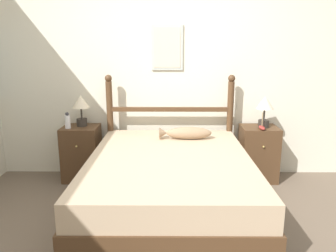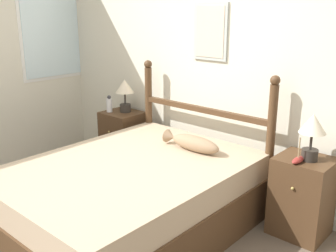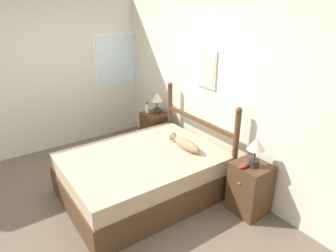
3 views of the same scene
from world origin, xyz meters
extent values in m
cube|color=beige|center=(0.00, 1.73, 1.27)|extent=(6.40, 0.06, 2.55)
cube|color=#ADB7B2|center=(0.00, 1.69, 1.58)|extent=(0.37, 0.02, 0.53)
cube|color=beige|center=(0.00, 1.68, 1.58)|extent=(0.31, 0.01, 0.47)
cube|color=white|center=(-2.10, 1.38, 1.43)|extent=(0.01, 0.98, 0.98)
cube|color=silver|center=(-2.09, 1.38, 1.43)|extent=(0.01, 0.90, 0.90)
cube|color=#4C331E|center=(0.03, 0.59, 0.19)|extent=(1.52, 2.00, 0.38)
cube|color=tan|center=(0.03, 0.59, 0.48)|extent=(1.48, 1.96, 0.22)
cylinder|color=#4C331E|center=(-0.69, 1.55, 0.59)|extent=(0.07, 0.07, 1.19)
sphere|color=#4C331E|center=(-0.69, 1.55, 1.22)|extent=(0.08, 0.08, 0.08)
cylinder|color=#4C331E|center=(0.76, 1.55, 0.59)|extent=(0.07, 0.07, 1.19)
sphere|color=#4C331E|center=(0.76, 1.55, 1.22)|extent=(0.08, 0.08, 0.08)
cube|color=#4C331E|center=(0.03, 1.55, 0.86)|extent=(1.45, 0.05, 0.05)
cube|color=#4C331E|center=(-1.04, 1.48, 0.33)|extent=(0.42, 0.38, 0.66)
sphere|color=tan|center=(-1.04, 1.27, 0.47)|extent=(0.02, 0.02, 0.02)
cube|color=#4C331E|center=(1.10, 1.48, 0.33)|extent=(0.42, 0.38, 0.66)
sphere|color=tan|center=(1.10, 1.27, 0.47)|extent=(0.02, 0.02, 0.02)
cylinder|color=#2D2823|center=(-1.02, 1.51, 0.70)|extent=(0.12, 0.12, 0.09)
cylinder|color=#2D2823|center=(-1.02, 1.51, 0.81)|extent=(0.02, 0.02, 0.13)
cone|color=beige|center=(-1.02, 1.51, 0.96)|extent=(0.21, 0.21, 0.15)
cylinder|color=#2D2823|center=(1.14, 1.46, 0.70)|extent=(0.12, 0.12, 0.09)
cylinder|color=#2D2823|center=(1.14, 1.46, 0.81)|extent=(0.02, 0.02, 0.13)
cone|color=beige|center=(1.14, 1.46, 0.96)|extent=(0.21, 0.21, 0.15)
cylinder|color=white|center=(-1.16, 1.39, 0.74)|extent=(0.06, 0.06, 0.15)
sphere|color=#333338|center=(-1.16, 1.39, 0.83)|extent=(0.04, 0.04, 0.04)
ellipsoid|color=maroon|center=(1.09, 1.35, 0.68)|extent=(0.06, 0.17, 0.04)
cylinder|color=#997F56|center=(1.09, 1.35, 0.78)|extent=(0.01, 0.01, 0.16)
ellipsoid|color=#997A5B|center=(0.24, 1.17, 0.66)|extent=(0.49, 0.15, 0.14)
cone|color=#997A5B|center=(-0.04, 1.17, 0.66)|extent=(0.09, 0.12, 0.12)
camera|label=1|loc=(0.04, -2.31, 1.57)|focal=35.00mm
camera|label=2|loc=(2.20, -1.39, 1.79)|focal=42.00mm
camera|label=3|loc=(3.06, -1.12, 2.44)|focal=32.00mm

